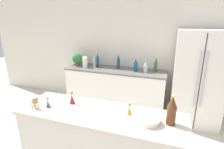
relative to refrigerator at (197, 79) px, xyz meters
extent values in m
cube|color=silver|center=(-1.18, 0.40, 0.40)|extent=(8.00, 0.06, 2.55)
cube|color=white|center=(-1.62, 0.07, -0.45)|extent=(2.14, 0.60, 0.86)
cube|color=#66605B|center=(-1.62, 0.07, 0.00)|extent=(2.17, 0.63, 0.03)
cube|color=silver|center=(0.00, 0.00, 0.00)|extent=(0.85, 0.69, 1.75)
cube|color=black|center=(0.00, -0.35, 0.00)|extent=(0.01, 0.01, 1.68)
cylinder|color=#B2B5BA|center=(-0.05, -0.36, 0.09)|extent=(0.02, 0.02, 0.96)
cylinder|color=#B2B5BA|center=(0.05, -0.36, 0.09)|extent=(0.02, 0.02, 0.96)
cube|color=beige|center=(-1.15, -1.90, 0.08)|extent=(1.78, 0.57, 0.03)
cylinder|color=#595451|center=(-2.54, 0.08, 0.06)|extent=(0.12, 0.12, 0.08)
sphere|color=#2D7033|center=(-2.54, 0.08, 0.18)|extent=(0.23, 0.23, 0.23)
cylinder|color=white|center=(-2.30, -0.01, 0.14)|extent=(0.11, 0.11, 0.24)
cylinder|color=#B2B7BC|center=(-2.11, 0.07, 0.10)|extent=(0.06, 0.06, 0.17)
cone|color=#B2B7BC|center=(-2.11, 0.07, 0.23)|extent=(0.06, 0.06, 0.09)
cylinder|color=gold|center=(-2.11, 0.07, 0.28)|extent=(0.02, 0.02, 0.01)
cylinder|color=#2D6033|center=(-0.77, 0.15, 0.11)|extent=(0.06, 0.06, 0.19)
cone|color=#2D6033|center=(-0.77, 0.15, 0.26)|extent=(0.06, 0.06, 0.11)
cylinder|color=gold|center=(-0.77, 0.15, 0.32)|extent=(0.02, 0.02, 0.01)
cylinder|color=#B2B7BC|center=(-0.96, 0.02, 0.09)|extent=(0.08, 0.08, 0.15)
cone|color=#B2B7BC|center=(-0.96, 0.02, 0.21)|extent=(0.08, 0.08, 0.08)
cylinder|color=gold|center=(-0.96, 0.02, 0.25)|extent=(0.03, 0.03, 0.01)
cylinder|color=navy|center=(-2.05, 0.12, 0.12)|extent=(0.06, 0.06, 0.20)
cone|color=navy|center=(-2.05, 0.12, 0.28)|extent=(0.06, 0.06, 0.11)
cylinder|color=gold|center=(-2.05, 0.12, 0.34)|extent=(0.02, 0.02, 0.01)
cylinder|color=navy|center=(-1.17, 0.03, 0.11)|extent=(0.08, 0.08, 0.18)
cone|color=navy|center=(-1.17, 0.03, 0.24)|extent=(0.08, 0.08, 0.10)
cylinder|color=gold|center=(-1.17, 0.03, 0.30)|extent=(0.03, 0.03, 0.01)
cylinder|color=navy|center=(-1.57, 0.14, 0.12)|extent=(0.06, 0.06, 0.20)
cone|color=navy|center=(-1.57, 0.14, 0.28)|extent=(0.06, 0.06, 0.11)
cylinder|color=gold|center=(-1.57, 0.14, 0.34)|extent=(0.02, 0.02, 0.01)
cylinder|color=#562D19|center=(-0.44, -1.87, 0.19)|extent=(0.09, 0.09, 0.18)
cone|color=#562D19|center=(-0.44, -1.87, 0.33)|extent=(0.08, 0.08, 0.10)
cylinder|color=gold|center=(-0.44, -1.87, 0.38)|extent=(0.03, 0.03, 0.01)
cylinder|color=white|center=(-0.62, -1.93, 0.12)|extent=(0.19, 0.19, 0.05)
torus|color=white|center=(-0.62, -1.93, 0.15)|extent=(0.21, 0.21, 0.02)
ellipsoid|color=olive|center=(-1.85, -2.04, 0.17)|extent=(0.10, 0.07, 0.05)
sphere|color=olive|center=(-1.85, -2.04, 0.20)|extent=(0.04, 0.04, 0.04)
cylinder|color=olive|center=(-1.80, -2.05, 0.20)|extent=(0.02, 0.02, 0.05)
sphere|color=olive|center=(-1.80, -2.05, 0.22)|extent=(0.03, 0.03, 0.03)
cylinder|color=olive|center=(-1.82, -2.03, 0.12)|extent=(0.01, 0.01, 0.05)
cylinder|color=olive|center=(-1.82, -2.06, 0.12)|extent=(0.01, 0.01, 0.05)
cylinder|color=olive|center=(-1.88, -2.02, 0.12)|extent=(0.01, 0.01, 0.05)
cylinder|color=olive|center=(-1.88, -2.05, 0.12)|extent=(0.01, 0.01, 0.05)
cone|color=maroon|center=(-1.52, -1.81, 0.15)|extent=(0.06, 0.06, 0.11)
sphere|color=#A37A5B|center=(-1.52, -1.81, 0.23)|extent=(0.04, 0.04, 0.04)
cone|color=#B28933|center=(-0.84, -1.83, 0.14)|extent=(0.05, 0.05, 0.09)
sphere|color=#A37A5B|center=(-0.84, -1.83, 0.20)|extent=(0.03, 0.03, 0.03)
cone|color=#33664C|center=(-1.73, -1.98, 0.14)|extent=(0.05, 0.05, 0.09)
sphere|color=#A37A5B|center=(-1.73, -1.98, 0.20)|extent=(0.03, 0.03, 0.03)
camera|label=1|loc=(-0.48, -3.39, 1.01)|focal=28.00mm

